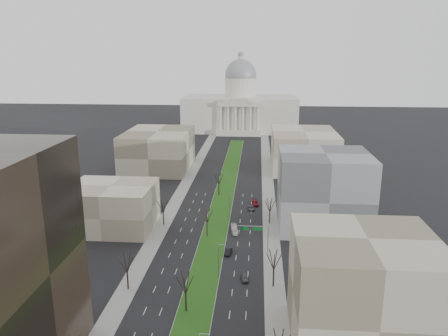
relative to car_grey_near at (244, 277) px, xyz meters
The scene contains 25 objects.
ground 66.24m from the car_grey_near, 98.87° to the left, with size 600.00×600.00×0.00m, color black.
median 65.23m from the car_grey_near, 99.00° to the left, with size 8.00×222.03×0.20m.
sidewalk_left 49.03m from the car_grey_near, 124.42° to the left, with size 5.00×330.00×0.15m, color gray.
sidewalk_right 41.10m from the car_grey_near, 79.78° to the left, with size 5.00×330.00×0.15m, color gray.
capitol 215.83m from the car_grey_near, 92.72° to the left, with size 80.00×46.00×55.00m.
building_beige_left 53.23m from the car_grey_near, 144.83° to the left, with size 26.00×22.00×14.00m, color tan.
building_tan_right 33.68m from the car_grey_near, 44.71° to the right, with size 26.00×24.00×22.00m, color gray.
building_grey_right 45.77m from the car_grey_near, 57.56° to the left, with size 28.00×26.00×24.00m, color slate.
building_far_left 115.02m from the car_grey_near, 113.21° to the left, with size 30.00×40.00×18.00m, color gray.
building_far_right 113.49m from the car_grey_near, 77.35° to the left, with size 30.00×40.00×18.00m, color tan.
tree_left_mid 28.87m from the car_grey_near, 166.54° to the right, with size 5.40×5.40×9.72m.
tree_left_far 43.67m from the car_grey_near, 129.34° to the left, with size 5.28×5.28×9.50m.
tree_right_mid 9.85m from the car_grey_near, 20.10° to the right, with size 5.52×5.52×9.94m.
tree_right_far 38.53m from the car_grey_near, 79.42° to the left, with size 5.04×5.04×9.07m.
tree_median_a 20.01m from the car_grey_near, 129.98° to the right, with size 5.40×5.40×9.72m.
tree_median_b 28.91m from the car_grey_near, 115.63° to the left, with size 5.40×5.40×9.72m.
tree_median_c 66.86m from the car_grey_near, 100.57° to the left, with size 5.40×5.40×9.72m.
streetlamp_median_b 7.65m from the car_grey_near, behind, with size 1.90×0.20×9.16m.
streetlamp_median_c 41.16m from the car_grey_near, 99.06° to the left, with size 1.90×0.20×9.16m.
mast_arm_signs 16.71m from the car_grey_near, 78.02° to the left, with size 9.12×0.24×8.09m.
car_grey_near is the anchor object (origin of this frame).
car_black 14.96m from the car_grey_near, 109.55° to the left, with size 1.57×4.49×1.48m, color black.
car_red 55.33m from the car_grey_near, 87.77° to the left, with size 2.21×5.44×1.58m, color maroon.
car_grey_far 50.08m from the car_grey_near, 89.15° to the left, with size 2.05×4.44×1.23m, color #52555B.
box_van 29.89m from the car_grey_near, 97.99° to the left, with size 1.63×6.98×1.94m, color white.
Camera 1 is at (12.72, -42.67, 54.54)m, focal length 35.00 mm.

